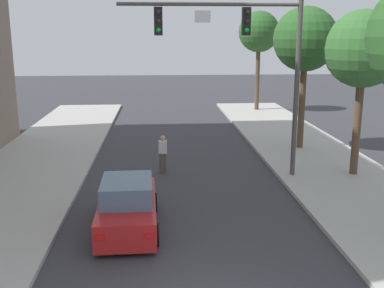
{
  "coord_description": "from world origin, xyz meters",
  "views": [
    {
      "loc": [
        -0.92,
        -8.57,
        5.84
      ],
      "look_at": [
        0.26,
        7.57,
        2.0
      ],
      "focal_mm": 43.33,
      "sensor_mm": 36.0,
      "label": 1
    }
  ],
  "objects_px": {
    "traffic_signal_mast": "(247,47)",
    "pedestrian_crossing_road": "(163,152)",
    "car_lead_red": "(128,206)",
    "street_tree_second": "(363,50)",
    "street_tree_third": "(305,40)",
    "street_tree_farthest": "(259,32)"
  },
  "relations": [
    {
      "from": "pedestrian_crossing_road",
      "to": "street_tree_farthest",
      "type": "relative_size",
      "value": 0.22
    },
    {
      "from": "street_tree_second",
      "to": "street_tree_third",
      "type": "bearing_deg",
      "value": 100.36
    },
    {
      "from": "traffic_signal_mast",
      "to": "car_lead_red",
      "type": "xyz_separation_m",
      "value": [
        -4.48,
        -4.72,
        -4.65
      ]
    },
    {
      "from": "traffic_signal_mast",
      "to": "pedestrian_crossing_road",
      "type": "distance_m",
      "value": 5.69
    },
    {
      "from": "car_lead_red",
      "to": "street_tree_farthest",
      "type": "relative_size",
      "value": 0.58
    },
    {
      "from": "pedestrian_crossing_road",
      "to": "car_lead_red",
      "type": "bearing_deg",
      "value": -101.0
    },
    {
      "from": "car_lead_red",
      "to": "street_tree_second",
      "type": "height_order",
      "value": "street_tree_second"
    },
    {
      "from": "street_tree_second",
      "to": "traffic_signal_mast",
      "type": "bearing_deg",
      "value": 179.34
    },
    {
      "from": "pedestrian_crossing_road",
      "to": "traffic_signal_mast",
      "type": "bearing_deg",
      "value": -19.71
    },
    {
      "from": "street_tree_third",
      "to": "car_lead_red",
      "type": "bearing_deg",
      "value": -131.35
    },
    {
      "from": "traffic_signal_mast",
      "to": "pedestrian_crossing_road",
      "type": "xyz_separation_m",
      "value": [
        -3.33,
        1.19,
        -4.46
      ]
    },
    {
      "from": "traffic_signal_mast",
      "to": "street_tree_second",
      "type": "xyz_separation_m",
      "value": [
        4.63,
        -0.05,
        -0.13
      ]
    },
    {
      "from": "street_tree_second",
      "to": "street_tree_third",
      "type": "xyz_separation_m",
      "value": [
        -0.86,
        4.71,
        0.33
      ]
    },
    {
      "from": "traffic_signal_mast",
      "to": "pedestrian_crossing_road",
      "type": "bearing_deg",
      "value": 160.29
    },
    {
      "from": "street_tree_farthest",
      "to": "car_lead_red",
      "type": "bearing_deg",
      "value": -111.56
    },
    {
      "from": "car_lead_red",
      "to": "street_tree_third",
      "type": "distance_m",
      "value": 13.39
    },
    {
      "from": "car_lead_red",
      "to": "street_tree_second",
      "type": "bearing_deg",
      "value": 27.11
    },
    {
      "from": "street_tree_third",
      "to": "street_tree_second",
      "type": "bearing_deg",
      "value": -79.64
    },
    {
      "from": "traffic_signal_mast",
      "to": "car_lead_red",
      "type": "height_order",
      "value": "traffic_signal_mast"
    },
    {
      "from": "traffic_signal_mast",
      "to": "car_lead_red",
      "type": "distance_m",
      "value": 7.99
    },
    {
      "from": "traffic_signal_mast",
      "to": "street_tree_second",
      "type": "bearing_deg",
      "value": -0.66
    },
    {
      "from": "car_lead_red",
      "to": "street_tree_third",
      "type": "xyz_separation_m",
      "value": [
        8.25,
        9.37,
        4.85
      ]
    }
  ]
}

